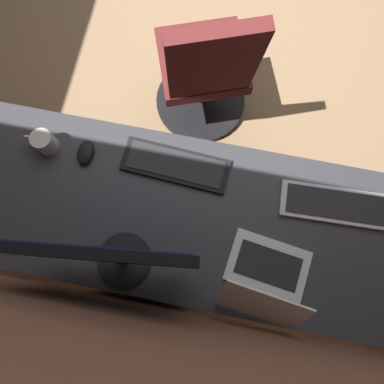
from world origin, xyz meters
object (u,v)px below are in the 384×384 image
(monitor_primary, at_px, (109,256))
(laptop_leftmost, at_px, (266,281))
(keyboard_main, at_px, (176,165))
(office_chair, at_px, (205,74))
(drawer_pedestal, at_px, (164,230))
(mouse_main, at_px, (85,153))
(keyboard_spare, at_px, (335,205))
(coffee_mug, at_px, (44,142))

(monitor_primary, relative_size, laptop_leftmost, 1.66)
(monitor_primary, bearing_deg, laptop_leftmost, -177.56)
(keyboard_main, height_order, office_chair, office_chair)
(drawer_pedestal, relative_size, mouse_main, 6.68)
(mouse_main, bearing_deg, keyboard_spare, 178.97)
(drawer_pedestal, relative_size, laptop_leftmost, 2.14)
(monitor_primary, relative_size, keyboard_main, 1.27)
(monitor_primary, distance_m, mouse_main, 0.50)
(keyboard_spare, bearing_deg, coffee_mug, -1.06)
(monitor_primary, height_order, coffee_mug, monitor_primary)
(keyboard_spare, distance_m, coffee_mug, 1.15)
(monitor_primary, xyz_separation_m, keyboard_spare, (-0.74, -0.35, -0.24))
(laptop_leftmost, xyz_separation_m, keyboard_main, (0.41, -0.37, -0.03))
(keyboard_main, relative_size, coffee_mug, 3.48)
(monitor_primary, bearing_deg, mouse_main, -56.24)
(drawer_pedestal, distance_m, coffee_mug, 0.68)
(drawer_pedestal, xyz_separation_m, laptop_leftmost, (-0.44, 0.15, 0.43))
(keyboard_spare, relative_size, coffee_mug, 3.46)
(keyboard_spare, xyz_separation_m, coffee_mug, (1.15, -0.02, 0.03))
(keyboard_spare, bearing_deg, office_chair, -45.63)
(laptop_leftmost, xyz_separation_m, office_chair, (0.39, -0.96, -0.32))
(monitor_primary, height_order, mouse_main, monitor_primary)
(keyboard_main, distance_m, office_chair, 0.66)
(mouse_main, relative_size, coffee_mug, 0.85)
(keyboard_main, xyz_separation_m, keyboard_spare, (-0.63, 0.04, 0.00))
(drawer_pedestal, xyz_separation_m, keyboard_main, (-0.03, -0.22, 0.39))
(mouse_main, bearing_deg, drawer_pedestal, 148.88)
(keyboard_spare, bearing_deg, monitor_primary, 25.35)
(mouse_main, xyz_separation_m, coffee_mug, (0.16, -0.00, 0.03))
(drawer_pedestal, bearing_deg, laptop_leftmost, 161.00)
(keyboard_spare, bearing_deg, mouse_main, -1.03)
(mouse_main, relative_size, office_chair, 0.11)
(drawer_pedestal, relative_size, monitor_primary, 1.28)
(monitor_primary, bearing_deg, office_chair, -97.36)
(laptop_leftmost, distance_m, office_chair, 1.09)
(monitor_primary, height_order, keyboard_spare, monitor_primary)
(drawer_pedestal, distance_m, mouse_main, 0.55)
(keyboard_main, height_order, keyboard_spare, same)
(mouse_main, height_order, coffee_mug, coffee_mug)
(monitor_primary, distance_m, coffee_mug, 0.59)
(keyboard_spare, relative_size, office_chair, 0.44)
(laptop_leftmost, relative_size, office_chair, 0.34)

